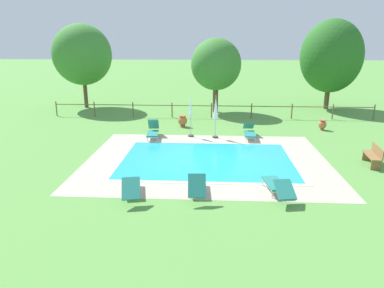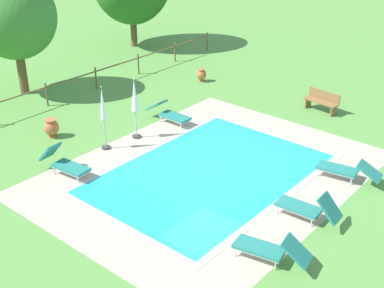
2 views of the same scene
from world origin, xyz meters
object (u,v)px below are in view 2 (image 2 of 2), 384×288
Objects in this scene: terracotta_urn_near_fence at (51,128)px; sun_lounger_north_far at (169,113)px; patio_umbrella_closed_row_west at (135,99)px; sun_lounger_north_end at (270,249)px; patio_umbrella_closed_row_mid_west at (103,110)px; sun_lounger_south_near_corner at (307,208)px; terracotta_urn_by_tree at (201,75)px; sun_lounger_north_near_steps at (65,163)px; tree_west_mid at (14,17)px; wooden_bench_lawn_side at (322,101)px; sun_lounger_north_mid at (346,170)px.

sun_lounger_north_far is at bearing -31.90° from terracotta_urn_near_fence.
sun_lounger_north_far is 2.25m from patio_umbrella_closed_row_west.
patio_umbrella_closed_row_west is 3.43m from terracotta_urn_near_fence.
patio_umbrella_closed_row_mid_west is at bearing 78.66° from sun_lounger_north_end.
sun_lounger_south_near_corner is at bearing -108.74° from sun_lounger_north_far.
patio_umbrella_closed_row_west is 6.96m from terracotta_urn_by_tree.
patio_umbrella_closed_row_west is 0.98× the size of patio_umbrella_closed_row_mid_west.
tree_west_mid reaches higher than sun_lounger_north_near_steps.
wooden_bench_lawn_side is at bearing 24.92° from sun_lounger_south_near_corner.
terracotta_urn_by_tree is at bearing 12.98° from sun_lounger_north_near_steps.
tree_west_mid is at bearing 98.06° from sun_lounger_north_mid.
patio_umbrella_closed_row_mid_west is 3.33× the size of terracotta_urn_near_fence.
terracotta_urn_near_fence is (-0.66, 2.31, -1.13)m from patio_umbrella_closed_row_mid_west.
sun_lounger_north_far is 3.22× the size of terracotta_urn_by_tree.
sun_lounger_north_end reaches higher than sun_lounger_north_mid.
patio_umbrella_closed_row_mid_west is at bearing 172.41° from patio_umbrella_closed_row_west.
patio_umbrella_closed_row_west reaches higher than terracotta_urn_by_tree.
sun_lounger_south_near_corner is at bearing -69.60° from sun_lounger_north_near_steps.
sun_lounger_north_end is at bearing -133.60° from terracotta_urn_by_tree.
sun_lounger_north_near_steps is at bearing -115.11° from tree_west_mid.
patio_umbrella_closed_row_west is at bearing -178.97° from sun_lounger_north_far.
sun_lounger_south_near_corner is 7.80m from patio_umbrella_closed_row_west.
sun_lounger_north_mid is 7.92m from patio_umbrella_closed_row_west.
terracotta_urn_by_tree is (4.61, 2.09, -0.02)m from sun_lounger_north_far.
wooden_bench_lawn_side is at bearing -39.92° from sun_lounger_north_far.
sun_lounger_north_end is 1.08× the size of sun_lounger_south_near_corner.
terracotta_urn_by_tree is 8.92m from tree_west_mid.
sun_lounger_north_far is at bearing 2.37° from sun_lounger_north_near_steps.
wooden_bench_lawn_side is 13.74m from tree_west_mid.
sun_lounger_north_mid is 5.17m from sun_lounger_north_end.
patio_umbrella_closed_row_mid_west is 9.41m from wooden_bench_lawn_side.
terracotta_urn_near_fence reaches higher than terracotta_urn_by_tree.
terracotta_urn_near_fence is (-2.04, 2.49, -1.17)m from patio_umbrella_closed_row_west.
sun_lounger_north_far reaches higher than terracotta_urn_by_tree.
sun_lounger_north_end is 2.31m from sun_lounger_south_near_corner.
wooden_bench_lawn_side is (10.40, -3.96, 0.08)m from sun_lounger_north_near_steps.
sun_lounger_south_near_corner is (2.30, 0.20, 0.02)m from sun_lounger_north_end.
terracotta_urn_near_fence is at bearing 61.56° from sun_lounger_north_near_steps.
patio_umbrella_closed_row_west is at bearing 84.71° from sun_lounger_south_near_corner.
wooden_bench_lawn_side is at bearing -27.58° from patio_umbrella_closed_row_mid_west.
sun_lounger_south_near_corner is 0.81× the size of patio_umbrella_closed_row_west.
sun_lounger_north_end is 0.87× the size of patio_umbrella_closed_row_west.
terracotta_urn_by_tree is (9.53, 10.01, -0.03)m from sun_lounger_north_end.
sun_lounger_north_far is 6.51m from wooden_bench_lawn_side.
sun_lounger_north_end is at bearing -101.34° from patio_umbrella_closed_row_mid_west.
sun_lounger_north_mid reaches higher than terracotta_urn_near_fence.
terracotta_urn_by_tree is (6.52, 2.12, -1.22)m from patio_umbrella_closed_row_west.
sun_lounger_north_mid is 1.03× the size of sun_lounger_north_end.
patio_umbrella_closed_row_mid_west is (2.11, 0.37, 1.13)m from sun_lounger_north_near_steps.
patio_umbrella_closed_row_mid_west is (-0.68, 7.87, 1.13)m from sun_lounger_south_near_corner.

